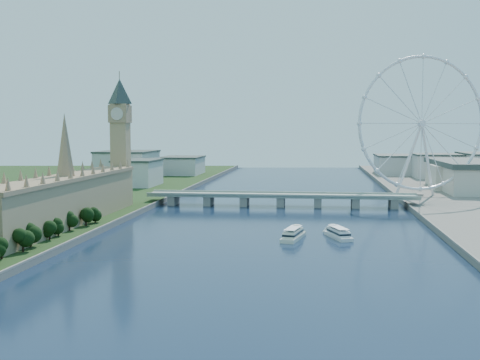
# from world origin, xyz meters

# --- Properties ---
(ground) EXTENTS (2000.00, 2000.00, 0.00)m
(ground) POSITION_xyz_m (0.00, 0.00, 0.00)
(ground) COLOR #1A324B
(ground) RESTS_ON ground
(tree_row) EXTENTS (7.84, 215.84, 18.88)m
(tree_row) POSITION_xyz_m (-113.00, 74.00, 8.52)
(tree_row) COLOR black
(tree_row) RESTS_ON ground
(parliament_range) EXTENTS (24.00, 200.00, 70.00)m
(parliament_range) POSITION_xyz_m (-128.00, 170.00, 18.48)
(parliament_range) COLOR tan
(parliament_range) RESTS_ON ground
(big_ben) EXTENTS (20.02, 20.02, 110.00)m
(big_ben) POSITION_xyz_m (-128.00, 278.00, 66.57)
(big_ben) COLOR tan
(big_ben) RESTS_ON ground
(westminster_bridge) EXTENTS (220.00, 22.00, 9.50)m
(westminster_bridge) POSITION_xyz_m (0.00, 300.00, 6.63)
(westminster_bridge) COLOR gray
(westminster_bridge) RESTS_ON ground
(london_eye) EXTENTS (113.60, 39.12, 124.30)m
(london_eye) POSITION_xyz_m (119.98, 355.08, 67.52)
(london_eye) COLOR silver
(london_eye) RESTS_ON ground
(county_hall) EXTENTS (54.00, 144.00, 35.00)m
(county_hall) POSITION_xyz_m (175.00, 430.00, 0.00)
(county_hall) COLOR beige
(county_hall) RESTS_ON ground
(city_skyline) EXTENTS (505.00, 280.00, 32.00)m
(city_skyline) POSITION_xyz_m (39.22, 560.08, 16.96)
(city_skyline) COLOR beige
(city_skyline) RESTS_ON ground
(tour_boat_near) EXTENTS (14.73, 33.39, 7.18)m
(tour_boat_near) POSITION_xyz_m (15.52, 149.93, 0.00)
(tour_boat_near) COLOR beige
(tour_boat_near) RESTS_ON ground
(tour_boat_far) EXTENTS (17.61, 31.76, 6.83)m
(tour_boat_far) POSITION_xyz_m (41.28, 157.21, 0.00)
(tour_boat_far) COLOR silver
(tour_boat_far) RESTS_ON ground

